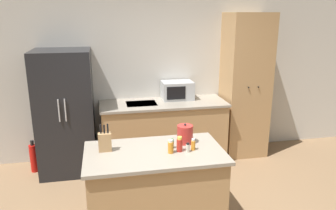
% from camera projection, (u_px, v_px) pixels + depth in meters
% --- Properties ---
extents(wall_back, '(7.20, 0.06, 2.60)m').
position_uv_depth(wall_back, '(146.00, 74.00, 5.09)').
color(wall_back, beige).
rests_on(wall_back, ground_plane).
extents(refrigerator, '(0.77, 0.76, 1.75)m').
position_uv_depth(refrigerator, '(66.00, 112.00, 4.61)').
color(refrigerator, black).
rests_on(refrigerator, ground_plane).
extents(back_counter, '(1.88, 0.71, 0.93)m').
position_uv_depth(back_counter, '(163.00, 131.00, 5.01)').
color(back_counter, tan).
rests_on(back_counter, ground_plane).
extents(pantry_cabinet, '(0.66, 0.59, 2.23)m').
position_uv_depth(pantry_cabinet, '(245.00, 86.00, 5.14)').
color(pantry_cabinet, tan).
rests_on(pantry_cabinet, ground_plane).
extents(kitchen_island, '(1.39, 0.81, 0.88)m').
position_uv_depth(kitchen_island, '(155.00, 190.00, 3.40)').
color(kitchen_island, tan).
rests_on(kitchen_island, ground_plane).
extents(microwave, '(0.47, 0.34, 0.28)m').
position_uv_depth(microwave, '(177.00, 90.00, 5.03)').
color(microwave, '#B2B5B7').
rests_on(microwave, back_counter).
extents(knife_block, '(0.13, 0.07, 0.29)m').
position_uv_depth(knife_block, '(105.00, 142.00, 3.26)').
color(knife_block, tan).
rests_on(knife_block, kitchen_island).
extents(spice_bottle_tall_dark, '(0.04, 0.04, 0.12)m').
position_uv_depth(spice_bottle_tall_dark, '(193.00, 145.00, 3.30)').
color(spice_bottle_tall_dark, orange).
rests_on(spice_bottle_tall_dark, kitchen_island).
extents(spice_bottle_short_red, '(0.04, 0.04, 0.10)m').
position_uv_depth(spice_bottle_short_red, '(172.00, 144.00, 3.34)').
color(spice_bottle_short_red, '#337033').
rests_on(spice_bottle_short_red, kitchen_island).
extents(spice_bottle_amber_oil, '(0.06, 0.06, 0.16)m').
position_uv_depth(spice_bottle_amber_oil, '(180.00, 145.00, 3.26)').
color(spice_bottle_amber_oil, '#B2281E').
rests_on(spice_bottle_amber_oil, kitchen_island).
extents(spice_bottle_green_herb, '(0.04, 0.04, 0.10)m').
position_uv_depth(spice_bottle_green_herb, '(188.00, 148.00, 3.25)').
color(spice_bottle_green_herb, beige).
rests_on(spice_bottle_green_herb, kitchen_island).
extents(spice_bottle_pale_salt, '(0.06, 0.06, 0.14)m').
position_uv_depth(spice_bottle_pale_salt, '(171.00, 147.00, 3.22)').
color(spice_bottle_pale_salt, orange).
rests_on(spice_bottle_pale_salt, kitchen_island).
extents(kettle, '(0.17, 0.17, 0.22)m').
position_uv_depth(kettle, '(185.00, 134.00, 3.47)').
color(kettle, '#B72D28').
rests_on(kettle, kitchen_island).
extents(fire_extinguisher, '(0.11, 0.11, 0.48)m').
position_uv_depth(fire_extinguisher, '(34.00, 158.00, 4.71)').
color(fire_extinguisher, red).
rests_on(fire_extinguisher, ground_plane).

